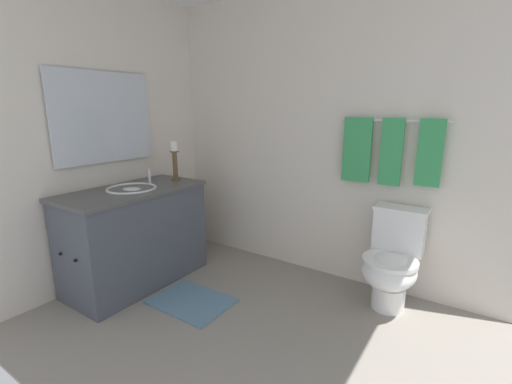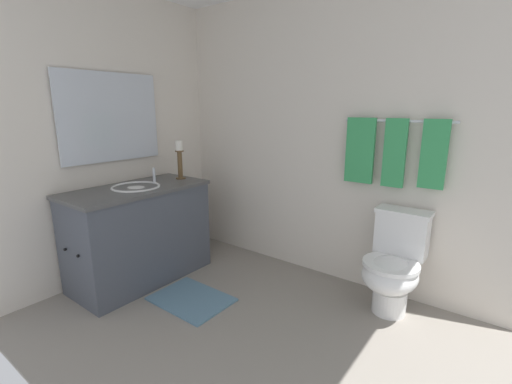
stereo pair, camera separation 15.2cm
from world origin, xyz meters
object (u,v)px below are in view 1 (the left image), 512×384
object	(u,v)px
sink_basin	(132,193)
towel_near_corner	(430,153)
vanity_cabinet	(136,236)
towel_near_vanity	(357,150)
mirror	(104,118)
candle_holder_tall	(175,159)
toilet	(392,262)
towel_bar	(395,121)
towel_center	(391,152)
bath_mat	(191,301)

from	to	relation	value
sink_basin	towel_near_corner	bearing A→B (deg)	25.89
vanity_cabinet	towel_near_corner	xyz separation A→B (m)	(2.05, 1.00, 0.75)
sink_basin	towel_near_vanity	distance (m)	1.86
mirror	candle_holder_tall	distance (m)	0.67
toilet	towel_near_corner	world-z (taller)	towel_near_corner
mirror	towel_bar	size ratio (longest dim) A/B	1.15
sink_basin	towel_center	distance (m)	2.08
towel_bar	candle_holder_tall	bearing A→B (deg)	-162.89
toilet	towel_center	distance (m)	0.82
mirror	candle_holder_tall	xyz separation A→B (m)	(0.30, 0.47, -0.38)
mirror	towel_near_corner	bearing A→B (deg)	23.15
vanity_cabinet	towel_center	size ratio (longest dim) A/B	2.33
vanity_cabinet	toilet	xyz separation A→B (m)	(1.91, 0.79, -0.05)
candle_holder_tall	towel_center	distance (m)	1.85
vanity_cabinet	toilet	bearing A→B (deg)	22.55
towel_bar	towel_center	xyz separation A→B (m)	(0.00, -0.02, -0.23)
towel_near_vanity	bath_mat	bearing A→B (deg)	-132.15
vanity_cabinet	towel_near_vanity	world-z (taller)	towel_near_vanity
towel_bar	mirror	bearing A→B (deg)	-153.87
sink_basin	towel_bar	size ratio (longest dim) A/B	0.51
toilet	vanity_cabinet	bearing A→B (deg)	-157.45
candle_holder_tall	towel_bar	world-z (taller)	towel_bar
toilet	towel_bar	world-z (taller)	towel_bar
towel_bar	towel_near_corner	distance (m)	0.34
towel_center	bath_mat	world-z (taller)	towel_center
candle_holder_tall	towel_near_corner	xyz separation A→B (m)	(2.03, 0.53, 0.14)
candle_holder_tall	towel_bar	size ratio (longest dim) A/B	0.45
candle_holder_tall	towel_near_vanity	distance (m)	1.60
towel_center	towel_near_corner	size ratio (longest dim) A/B	1.05
mirror	towel_center	bearing A→B (deg)	25.73
mirror	bath_mat	distance (m)	1.66
vanity_cabinet	towel_near_corner	size ratio (longest dim) A/B	2.44
sink_basin	bath_mat	world-z (taller)	sink_basin
mirror	bath_mat	bearing A→B (deg)	0.00
toilet	towel_center	size ratio (longest dim) A/B	1.48
sink_basin	towel_bar	world-z (taller)	towel_bar
vanity_cabinet	towel_center	xyz separation A→B (m)	(1.79, 1.00, 0.74)
sink_basin	towel_bar	distance (m)	2.14
candle_holder_tall	towel_near_corner	distance (m)	2.11
vanity_cabinet	mirror	world-z (taller)	mirror
towel_near_vanity	mirror	bearing A→B (deg)	-151.10
towel_near_vanity	bath_mat	size ratio (longest dim) A/B	0.84
towel_near_corner	candle_holder_tall	bearing A→B (deg)	-165.47
toilet	sink_basin	bearing A→B (deg)	-157.48
towel_center	towel_near_corner	xyz separation A→B (m)	(0.26, 0.00, 0.01)
vanity_cabinet	bath_mat	bearing A→B (deg)	0.00
toilet	bath_mat	xyz separation A→B (m)	(-1.29, -0.79, -0.36)
sink_basin	towel_center	world-z (taller)	towel_center
mirror	towel_center	world-z (taller)	mirror
candle_holder_tall	towel_bar	distance (m)	1.89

